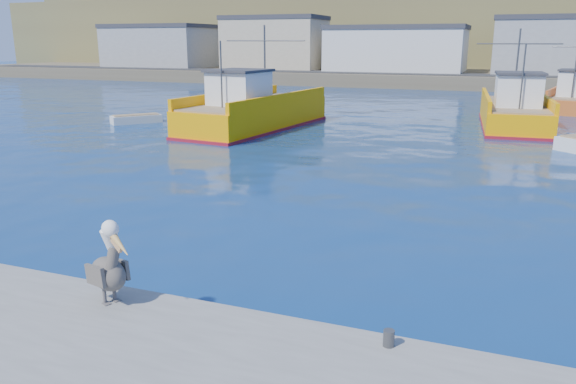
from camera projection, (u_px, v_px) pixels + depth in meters
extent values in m
plane|color=#072353|center=(295.00, 275.00, 14.03)|extent=(260.00, 260.00, 0.00)
cylinder|color=#4C4C4C|center=(389.00, 338.00, 9.76)|extent=(0.20, 0.20, 0.30)
cube|color=brown|center=(473.00, 77.00, 78.71)|extent=(160.00, 30.00, 1.60)
cube|color=brown|center=(484.00, 39.00, 100.79)|extent=(180.00, 40.00, 14.00)
cube|color=brown|center=(491.00, 15.00, 117.51)|extent=(200.00, 40.00, 24.00)
cube|color=#2D2D2D|center=(468.00, 75.00, 68.58)|extent=(150.00, 5.00, 0.10)
cube|color=gray|center=(160.00, 48.00, 89.85)|extent=(16.00, 10.00, 6.00)
cube|color=#333338|center=(158.00, 26.00, 88.99)|extent=(16.32, 10.20, 0.60)
cube|color=tan|center=(275.00, 45.00, 82.79)|extent=(14.00, 9.00, 7.00)
cube|color=#333338|center=(275.00, 18.00, 81.80)|extent=(14.28, 9.18, 0.60)
cube|color=silver|center=(397.00, 51.00, 76.74)|extent=(18.00, 11.00, 5.50)
cube|color=#333338|center=(398.00, 28.00, 75.95)|extent=(18.36, 11.22, 0.60)
cube|color=gray|center=(558.00, 48.00, 69.68)|extent=(15.00, 10.00, 6.50)
cube|color=#333338|center=(561.00, 18.00, 68.76)|extent=(15.30, 10.20, 0.60)
cube|color=#FFA301|center=(256.00, 116.00, 37.37)|extent=(5.81, 13.27, 1.67)
cube|color=#FFA301|center=(282.00, 99.00, 36.15)|extent=(1.79, 12.52, 0.70)
cube|color=#FFA301|center=(230.00, 96.00, 37.98)|extent=(1.79, 12.52, 0.70)
cube|color=maroon|center=(256.00, 127.00, 37.58)|extent=(5.93, 13.53, 0.25)
cube|color=#8C7251|center=(255.00, 102.00, 37.14)|extent=(5.41, 12.71, 0.10)
cube|color=white|center=(239.00, 88.00, 35.23)|extent=(3.36, 3.55, 2.00)
cube|color=#333338|center=(239.00, 71.00, 34.94)|extent=(3.62, 3.96, 0.15)
cylinder|color=#4C4C4C|center=(265.00, 64.00, 37.60)|extent=(0.13, 0.13, 5.00)
cylinder|color=#4C4C4C|center=(221.00, 75.00, 33.35)|extent=(0.11, 0.11, 4.00)
cylinder|color=#4C4C4C|center=(265.00, 41.00, 37.21)|extent=(5.96, 0.81, 0.08)
cube|color=#FFA301|center=(513.00, 116.00, 38.09)|extent=(4.73, 11.55, 1.47)
cube|color=#FFA301|center=(544.00, 101.00, 37.30)|extent=(1.06, 11.05, 0.70)
cube|color=#FFA301|center=(486.00, 99.00, 38.32)|extent=(1.06, 11.05, 0.70)
cube|color=maroon|center=(512.00, 126.00, 38.27)|extent=(4.82, 11.78, 0.25)
cube|color=#8C7251|center=(514.00, 104.00, 37.89)|extent=(4.38, 11.07, 0.10)
cube|color=white|center=(518.00, 91.00, 36.05)|extent=(2.93, 3.02, 2.00)
cube|color=#333338|center=(520.00, 73.00, 35.76)|extent=(3.15, 3.37, 0.15)
cylinder|color=#4C4C4C|center=(517.00, 66.00, 38.29)|extent=(0.13, 0.13, 5.00)
cylinder|color=#4C4C4C|center=(522.00, 78.00, 34.25)|extent=(0.11, 0.11, 4.00)
cylinder|color=#4C4C4C|center=(519.00, 44.00, 37.90)|extent=(5.45, 0.49, 0.08)
cube|color=#CF5E22|center=(574.00, 103.00, 47.02)|extent=(5.14, 9.55, 1.18)
cube|color=#CF5E22|center=(555.00, 91.00, 47.61)|extent=(1.98, 8.73, 0.70)
cube|color=#8C7251|center=(575.00, 96.00, 46.86)|extent=(4.80, 9.14, 0.10)
cube|color=white|center=(575.00, 84.00, 45.48)|extent=(2.78, 2.69, 2.00)
cylinder|color=#4C4C4C|center=(575.00, 73.00, 44.14)|extent=(0.12, 0.12, 4.00)
cube|color=silver|center=(136.00, 120.00, 39.89)|extent=(3.11, 3.42, 0.69)
cube|color=#8C7251|center=(136.00, 115.00, 39.80)|extent=(2.69, 2.99, 0.07)
cylinder|color=#595451|center=(105.00, 295.00, 11.36)|extent=(0.10, 0.10, 0.34)
cube|color=#595451|center=(107.00, 304.00, 11.36)|extent=(0.21, 0.20, 0.02)
cylinder|color=#595451|center=(114.00, 292.00, 11.50)|extent=(0.10, 0.10, 0.34)
cube|color=#595451|center=(116.00, 300.00, 11.50)|extent=(0.21, 0.20, 0.02)
ellipsoid|color=#38332D|center=(108.00, 274.00, 11.29)|extent=(1.14, 0.94, 0.68)
cube|color=#38332D|center=(95.00, 276.00, 11.13)|extent=(0.73, 0.38, 0.50)
cube|color=#38332D|center=(119.00, 268.00, 11.48)|extent=(0.73, 0.38, 0.50)
cube|color=#38332D|center=(99.00, 271.00, 11.61)|extent=(0.31, 0.28, 0.14)
cylinder|color=#38332D|center=(113.00, 260.00, 11.04)|extent=(0.36, 0.42, 0.54)
cylinder|color=white|center=(109.00, 240.00, 10.98)|extent=(0.34, 0.41, 0.51)
ellipsoid|color=white|center=(110.00, 229.00, 10.86)|extent=(0.49, 0.45, 0.34)
cone|color=gold|center=(119.00, 243.00, 10.70)|extent=(0.69, 0.43, 0.47)
cube|color=tan|center=(116.00, 244.00, 10.80)|extent=(0.40, 0.23, 0.30)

